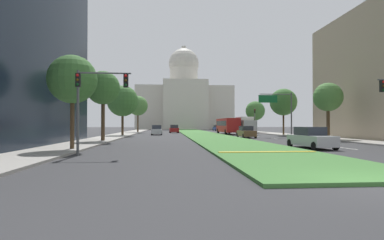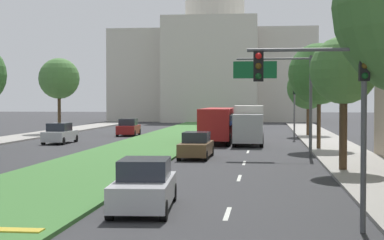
# 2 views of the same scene
# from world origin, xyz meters

# --- Properties ---
(ground_plane) EXTENTS (260.00, 260.00, 0.00)m
(ground_plane) POSITION_xyz_m (0.00, 53.63, 0.00)
(ground_plane) COLOR #333335
(grass_median) EXTENTS (6.91, 96.53, 0.14)m
(grass_median) POSITION_xyz_m (0.00, 48.26, 0.07)
(grass_median) COLOR #427A38
(grass_median) RESTS_ON ground_plane
(median_curb_nose) EXTENTS (6.22, 0.50, 0.04)m
(median_curb_nose) POSITION_xyz_m (0.00, 9.96, 0.16)
(median_curb_nose) COLOR gold
(median_curb_nose) RESTS_ON grass_median
(lane_dashes_right) EXTENTS (0.16, 61.27, 0.01)m
(lane_dashes_right) POSITION_xyz_m (7.84, 40.20, 0.00)
(lane_dashes_right) COLOR silver
(lane_dashes_right) RESTS_ON ground_plane
(sidewalk_left) EXTENTS (4.00, 96.53, 0.15)m
(sidewalk_left) POSITION_xyz_m (-14.23, 42.90, 0.07)
(sidewalk_left) COLOR #9E9991
(sidewalk_left) RESTS_ON ground_plane
(sidewalk_right) EXTENTS (4.00, 96.53, 0.15)m
(sidewalk_right) POSITION_xyz_m (14.23, 42.90, 0.07)
(sidewalk_right) COLOR #9E9991
(sidewalk_right) RESTS_ON ground_plane
(capitol_building) EXTENTS (35.26, 22.50, 31.71)m
(capitol_building) POSITION_xyz_m (0.00, 106.37, 10.54)
(capitol_building) COLOR beige
(capitol_building) RESTS_ON ground_plane
(traffic_light_near_left) EXTENTS (3.34, 0.35, 5.20)m
(traffic_light_near_left) POSITION_xyz_m (-10.88, 10.16, 3.80)
(traffic_light_near_left) COLOR #515456
(traffic_light_near_left) RESTS_ON ground_plane
(traffic_light_far_right) EXTENTS (0.28, 0.35, 5.20)m
(traffic_light_far_right) POSITION_xyz_m (11.73, 52.71, 3.31)
(traffic_light_far_right) COLOR #515456
(traffic_light_far_right) RESTS_ON ground_plane
(overhead_guide_sign) EXTENTS (5.05, 0.20, 6.50)m
(overhead_guide_sign) POSITION_xyz_m (10.12, 34.59, 4.62)
(overhead_guide_sign) COLOR #515456
(overhead_guide_sign) RESTS_ON ground_plane
(street_tree_left_near) EXTENTS (3.49, 3.49, 6.89)m
(street_tree_left_near) POSITION_xyz_m (-13.13, 13.71, 5.12)
(street_tree_left_near) COLOR #4C3823
(street_tree_left_near) RESTS_ON ground_plane
(street_tree_left_mid) EXTENTS (3.62, 3.62, 7.64)m
(street_tree_left_mid) POSITION_xyz_m (-13.21, 24.63, 5.78)
(street_tree_left_mid) COLOR #4C3823
(street_tree_left_mid) RESTS_ON ground_plane
(street_tree_right_mid) EXTENTS (3.43, 3.43, 6.88)m
(street_tree_right_mid) POSITION_xyz_m (12.96, 26.25, 5.11)
(street_tree_right_mid) COLOR #4C3823
(street_tree_right_mid) RESTS_ON ground_plane
(street_tree_left_far) EXTENTS (4.96, 4.96, 8.10)m
(street_tree_left_far) POSITION_xyz_m (-13.44, 40.57, 5.60)
(street_tree_left_far) COLOR #4C3823
(street_tree_left_far) RESTS_ON ground_plane
(street_tree_right_far) EXTENTS (4.45, 4.45, 7.78)m
(street_tree_right_far) POSITION_xyz_m (12.90, 40.19, 5.54)
(street_tree_right_far) COLOR #4C3823
(street_tree_right_far) RESTS_ON ground_plane
(street_tree_left_distant) EXTENTS (4.34, 4.34, 8.12)m
(street_tree_left_distant) POSITION_xyz_m (-12.76, 58.89, 5.93)
(street_tree_left_distant) COLOR #4C3823
(street_tree_left_distant) RESTS_ON ground_plane
(street_tree_right_distant) EXTENTS (4.28, 4.28, 7.02)m
(street_tree_right_distant) POSITION_xyz_m (13.34, 57.87, 4.86)
(street_tree_right_distant) COLOR #4C3823
(street_tree_right_distant) RESTS_ON ground_plane
(sedan_lead_stopped) EXTENTS (2.18, 4.81, 1.69)m
(sedan_lead_stopped) POSITION_xyz_m (5.03, 14.41, 0.79)
(sedan_lead_stopped) COLOR #BCBCC1
(sedan_lead_stopped) RESTS_ON ground_plane
(sedan_midblock) EXTENTS (1.91, 4.61, 1.65)m
(sedan_midblock) POSITION_xyz_m (4.74, 33.07, 0.78)
(sedan_midblock) COLOR brown
(sedan_midblock) RESTS_ON ground_plane
(sedan_distant) EXTENTS (1.88, 4.53, 1.73)m
(sedan_distant) POSITION_xyz_m (-8.13, 45.15, 0.81)
(sedan_distant) COLOR silver
(sedan_distant) RESTS_ON ground_plane
(sedan_far_horizon) EXTENTS (2.08, 4.20, 1.75)m
(sedan_far_horizon) POSITION_xyz_m (-4.84, 57.00, 0.82)
(sedan_far_horizon) COLOR maroon
(sedan_far_horizon) RESTS_ON ground_plane
(sedan_very_far) EXTENTS (1.98, 4.49, 1.64)m
(sedan_very_far) POSITION_xyz_m (7.52, 74.89, 0.77)
(sedan_very_far) COLOR navy
(sedan_very_far) RESTS_ON ground_plane
(box_truck_delivery) EXTENTS (2.40, 6.40, 3.20)m
(box_truck_delivery) POSITION_xyz_m (7.72, 44.86, 1.68)
(box_truck_delivery) COLOR #BCBCC1
(box_truck_delivery) RESTS_ON ground_plane
(city_bus) EXTENTS (2.62, 11.00, 2.95)m
(city_bus) POSITION_xyz_m (5.03, 47.82, 1.77)
(city_bus) COLOR #B21E1E
(city_bus) RESTS_ON ground_plane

